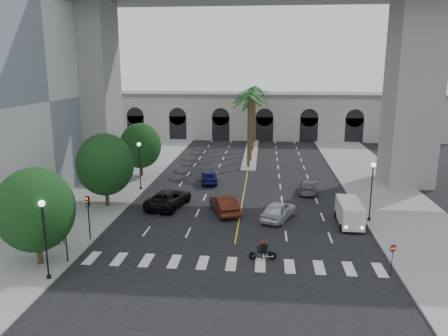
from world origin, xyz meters
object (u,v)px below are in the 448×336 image
lamp_post_left_far (140,162)px  pedestrian_b (24,221)px  car_a (279,210)px  car_b (224,204)px  motorcycle_rider (264,251)px  pedestrian_a (61,232)px  car_d (308,186)px  traffic_signal_near (65,229)px  car_c (169,198)px  do_not_enter_sign (393,253)px  car_e (209,177)px  cargo_van (350,212)px  lamp_post_right (372,187)px  lamp_post_left_near (45,233)px  traffic_signal_far (88,211)px

lamp_post_left_far → pedestrian_b: lamp_post_left_far is taller
car_a → car_b: 5.13m
motorcycle_rider → pedestrian_a: (-15.33, 1.09, 0.48)m
lamp_post_left_far → motorcycle_rider: bearing=-50.7°
motorcycle_rider → car_d: size_ratio=0.41×
traffic_signal_near → pedestrian_a: bearing=121.4°
car_c → car_b: bearing=178.1°
traffic_signal_near → do_not_enter_sign: (21.80, 0.24, -0.93)m
car_c → pedestrian_b: bearing=50.3°
car_c → lamp_post_left_far: bearing=-38.9°
traffic_signal_near → car_d: bearing=46.6°
motorcycle_rider → pedestrian_a: size_ratio=1.02×
car_a → car_e: car_a is taller
car_a → car_b: (-4.99, 1.21, 0.02)m
car_b → pedestrian_a: (-11.63, -8.68, 0.26)m
car_d → cargo_van: cargo_van is taller
traffic_signal_near → car_b: 15.33m
car_b → cargo_van: (11.00, -2.11, 0.30)m
car_e → pedestrian_b: pedestrian_b is taller
car_d → traffic_signal_near: bearing=53.6°
lamp_post_right → car_b: 13.17m
lamp_post_right → pedestrian_a: (-24.53, -7.51, -2.11)m
car_b → car_c: car_c is taller
traffic_signal_near → do_not_enter_sign: traffic_signal_near is taller
lamp_post_left_near → cargo_van: lamp_post_left_near is taller
lamp_post_left_near → do_not_enter_sign: lamp_post_left_near is taller
lamp_post_right → cargo_van: bearing=-153.8°
lamp_post_right → motorcycle_rider: (-9.19, -8.60, -2.58)m
lamp_post_left_far → car_a: 17.09m
lamp_post_left_near → do_not_enter_sign: size_ratio=2.45×
car_e → do_not_enter_sign: bearing=114.9°
lamp_post_left_far → do_not_enter_sign: 28.56m
traffic_signal_far → motorcycle_rider: 13.80m
pedestrian_a → do_not_enter_sign: bearing=-34.8°
traffic_signal_far → car_e: (7.04, 18.25, -1.73)m
car_d → do_not_enter_sign: size_ratio=2.18×
traffic_signal_far → car_b: bearing=38.1°
traffic_signal_near → car_c: 13.86m
lamp_post_left_far → car_a: size_ratio=1.09×
car_d → cargo_van: (2.56, -9.72, 0.46)m
lamp_post_left_near → traffic_signal_near: (0.10, 2.50, -0.71)m
lamp_post_left_near → car_b: (9.90, 14.17, -2.37)m
lamp_post_left_near → car_e: lamp_post_left_near is taller
motorcycle_rider → car_a: car_a is taller
car_c → pedestrian_a: bearing=71.4°
pedestrian_b → pedestrian_a: bearing=-6.6°
cargo_van → pedestrian_b: (-26.78, -4.44, -0.06)m
lamp_post_left_far → car_a: lamp_post_left_far is taller
car_d → pedestrian_b: size_ratio=2.54×
lamp_post_left_far → traffic_signal_near: bearing=-89.7°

